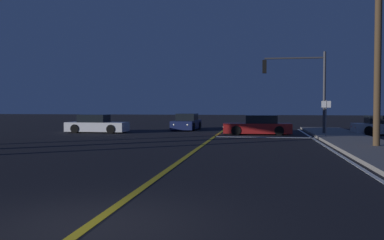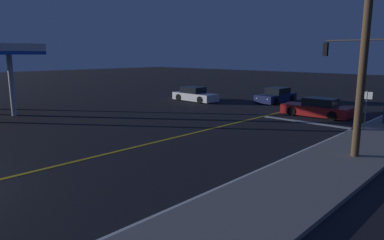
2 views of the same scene
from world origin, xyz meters
name	(u,v)px [view 2 (image 2 of 2)]	position (x,y,z in m)	size (l,w,h in m)	color
sidewalk_right	(316,174)	(7.94, 10.80, 0.07)	(3.20, 38.87, 0.15)	gray
lane_line_center	(167,139)	(0.00, 10.80, 0.01)	(0.20, 36.71, 0.01)	gold
lane_line_edge_right	(271,165)	(6.09, 10.80, 0.01)	(0.16, 36.71, 0.01)	white
stop_bar	(306,122)	(3.17, 20.10, 0.01)	(6.34, 0.50, 0.01)	white
car_far_approaching_white	(195,95)	(-9.08, 22.68, 0.58)	(4.49, 1.90, 1.34)	silver
car_following_oncoming_navy	(276,96)	(-3.07, 27.19, 0.58)	(1.96, 4.53, 1.34)	navy
car_mid_block_red	(317,108)	(2.77, 22.60, 0.58)	(4.72, 1.92, 1.34)	maroon
traffic_signal_near_right	(363,63)	(5.62, 22.40, 3.77)	(4.20, 0.28, 5.62)	#38383D
utility_pole_right	(366,30)	(8.24, 13.89, 5.29)	(1.88, 0.31, 10.19)	#4C3823
street_sign_corner	(366,105)	(6.84, 19.60, 1.58)	(0.56, 0.08, 2.34)	slate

